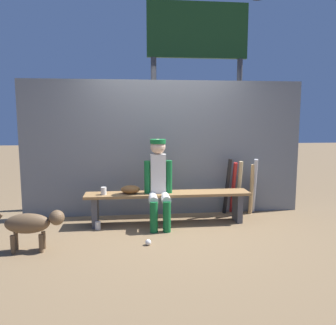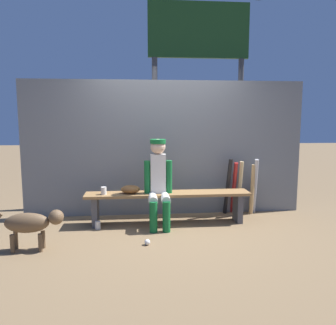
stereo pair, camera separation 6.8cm
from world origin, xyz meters
name	(u,v)px [view 1 (the left image)]	position (x,y,z in m)	size (l,w,h in m)	color
ground_plane	(168,223)	(0.00, 0.00, 0.00)	(30.00, 30.00, 0.00)	brown
chainlink_fence	(165,149)	(0.00, 0.51, 1.08)	(4.51, 0.03, 2.16)	slate
dugout_bench	(168,199)	(0.00, 0.00, 0.37)	(2.44, 0.36, 0.47)	olive
player_seated	(159,180)	(-0.15, -0.11, 0.69)	(0.41, 0.55, 1.27)	silver
baseball_glove	(130,189)	(-0.56, 0.00, 0.53)	(0.28, 0.20, 0.12)	brown
bat_aluminum_black	(227,186)	(1.00, 0.35, 0.47)	(0.06, 0.06, 0.95)	black
bat_aluminum_red	(233,188)	(1.13, 0.41, 0.43)	(0.06, 0.06, 0.87)	#B22323
bat_wood_natural	(239,188)	(1.21, 0.36, 0.44)	(0.06, 0.06, 0.88)	tan
bat_wood_tan	(252,189)	(1.41, 0.34, 0.41)	(0.06, 0.06, 0.83)	tan
bat_aluminum_silver	(254,186)	(1.46, 0.36, 0.46)	(0.06, 0.06, 0.93)	#B7B7BC
baseball	(148,242)	(-0.34, -0.85, 0.04)	(0.07, 0.07, 0.07)	white
cup_on_ground	(98,226)	(-1.02, -0.17, 0.06)	(0.08, 0.08, 0.11)	silver
cup_on_bench	(104,191)	(-0.94, -0.04, 0.53)	(0.08, 0.08, 0.11)	silver
scoreboard	(200,55)	(0.74, 1.34, 2.70)	(2.11, 0.27, 3.86)	#3F3F42
dog	(32,224)	(-1.71, -0.88, 0.34)	(0.84, 0.20, 0.49)	brown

